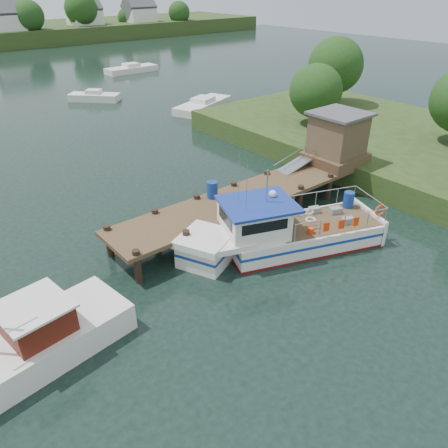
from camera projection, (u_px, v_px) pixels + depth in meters
ground_plane at (220, 229)px, 22.44m from camera, size 160.00×160.00×0.00m
near_shore at (415, 130)px, 30.28m from camera, size 16.00×30.00×7.76m
dock at (308, 159)px, 24.95m from camera, size 16.60×3.00×4.78m
lobster_boat at (278, 233)px, 20.36m from camera, size 9.98×5.81×4.91m
work_boat at (14, 354)px, 14.06m from camera, size 8.52×3.49×4.45m
moored_far at (131, 69)px, 59.24m from camera, size 7.11×2.56×1.20m
moored_b at (94, 97)px, 45.57m from camera, size 4.87×4.94×1.14m
moored_c at (203, 105)px, 42.71m from camera, size 7.56×4.89×1.13m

